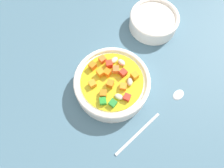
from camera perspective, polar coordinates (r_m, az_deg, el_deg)
ground_plane at (r=54.33cm, az=0.00°, el=-1.42°), size 140.00×140.00×2.00cm
soup_bowl_main at (r=50.83cm, az=0.01°, el=0.14°), size 18.88×18.88×6.36cm
spoon at (r=52.06cm, az=12.81°, el=-8.28°), size 23.71×5.34×0.88cm
side_bowl_small at (r=62.89cm, az=11.63°, el=17.00°), size 14.14×14.14×4.53cm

